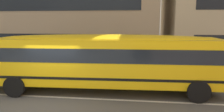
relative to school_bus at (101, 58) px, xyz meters
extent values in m
plane|color=#54514F|center=(-2.02, -1.24, -1.74)|extent=(400.00, 400.00, 0.00)
cube|color=gray|center=(-2.02, 6.39, -1.73)|extent=(120.00, 3.00, 0.01)
cube|color=silver|center=(-2.02, -1.24, -1.74)|extent=(110.00, 0.16, 0.01)
cube|color=yellow|center=(0.25, 0.01, -0.11)|extent=(11.27, 2.92, 2.24)
cube|color=black|center=(5.92, 0.20, -1.05)|extent=(0.29, 2.55, 0.37)
cube|color=black|center=(0.25, 0.01, 0.29)|extent=(10.60, 2.94, 0.65)
cube|color=black|center=(0.25, 0.01, -0.77)|extent=(11.29, 2.95, 0.12)
ellipsoid|color=yellow|center=(0.25, 0.01, 1.01)|extent=(10.81, 2.70, 0.37)
cylinder|color=red|center=(-3.37, 1.34, -0.22)|extent=(0.46, 0.46, 0.03)
cylinder|color=black|center=(-3.95, -1.41, -1.23)|extent=(1.03, 0.32, 1.02)
cylinder|color=black|center=(-4.04, 1.13, -1.23)|extent=(1.03, 0.32, 1.02)
cylinder|color=black|center=(4.54, -1.12, -1.23)|extent=(1.03, 0.32, 1.02)
cylinder|color=black|center=(4.46, 1.42, -1.23)|extent=(1.03, 0.32, 1.02)
cylinder|color=black|center=(-8.03, 4.56, -1.44)|extent=(0.60, 0.19, 0.60)
cube|color=black|center=(-6.42, 7.87, 0.18)|extent=(17.18, 0.04, 1.10)
cube|color=black|center=(-6.42, 7.87, 3.38)|extent=(17.18, 0.04, 1.10)
camera|label=1|loc=(1.73, -9.87, 1.79)|focal=31.82mm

